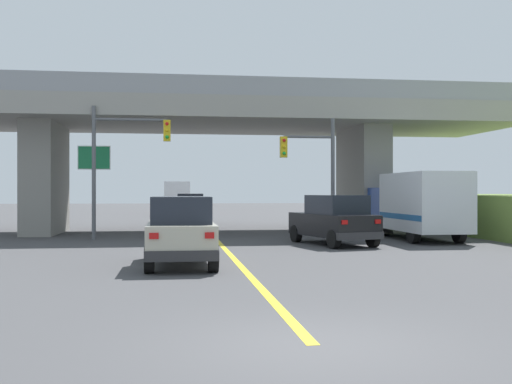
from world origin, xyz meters
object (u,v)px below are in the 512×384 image
at_px(highway_sign, 94,168).
at_px(semi_truck_distant, 177,197).
at_px(sedan_oncoming, 190,208).
at_px(box_truck, 418,204).
at_px(traffic_signal_farside, 119,154).
at_px(traffic_signal_nearside, 315,164).
at_px(suv_lead, 181,231).
at_px(suv_crossing, 334,220).

bearing_deg(highway_sign, semi_truck_distant, 82.01).
bearing_deg(sedan_oncoming, box_truck, -58.42).
bearing_deg(box_truck, traffic_signal_farside, 172.12).
relative_size(traffic_signal_nearside, traffic_signal_farside, 0.93).
bearing_deg(suv_lead, traffic_signal_nearside, 57.39).
xyz_separation_m(sedan_oncoming, traffic_signal_farside, (-3.55, -14.00, 2.86)).
relative_size(suv_crossing, sedan_oncoming, 1.12).
bearing_deg(highway_sign, sedan_oncoming, 68.86).
height_order(suv_crossing, traffic_signal_farside, traffic_signal_farside).
height_order(sedan_oncoming, highway_sign, highway_sign).
bearing_deg(semi_truck_distant, highway_sign, -97.99).
distance_m(suv_lead, semi_truck_distant, 40.88).
relative_size(traffic_signal_nearside, semi_truck_distant, 0.82).
xyz_separation_m(suv_crossing, box_truck, (4.43, 2.13, 0.57)).
bearing_deg(box_truck, sedan_oncoming, 121.58).
bearing_deg(suv_lead, traffic_signal_farside, 104.23).
bearing_deg(suv_crossing, traffic_signal_nearside, 75.20).
distance_m(traffic_signal_farside, semi_truck_distant, 30.83).
relative_size(suv_crossing, traffic_signal_farside, 0.81).
bearing_deg(traffic_signal_farside, highway_sign, 130.89).
distance_m(suv_crossing, sedan_oncoming, 18.74).
relative_size(sedan_oncoming, semi_truck_distant, 0.64).
bearing_deg(suv_crossing, traffic_signal_farside, 142.42).
bearing_deg(traffic_signal_nearside, sedan_oncoming, 110.62).
relative_size(suv_crossing, highway_sign, 1.09).
relative_size(box_truck, semi_truck_distant, 1.04).
bearing_deg(suv_crossing, suv_lead, -148.30).
bearing_deg(suv_lead, sedan_oncoming, 87.77).
distance_m(suv_crossing, traffic_signal_nearside, 4.36).
height_order(suv_crossing, box_truck, box_truck).
bearing_deg(highway_sign, suv_lead, -71.67).
bearing_deg(box_truck, suv_lead, -141.77).
height_order(box_truck, sedan_oncoming, box_truck).
distance_m(traffic_signal_nearside, traffic_signal_farside, 8.96).
height_order(traffic_signal_farside, highway_sign, traffic_signal_farside).
xyz_separation_m(box_truck, semi_truck_distant, (-10.49, 32.46, 0.03)).
bearing_deg(highway_sign, suv_crossing, -28.28).
height_order(suv_lead, traffic_signal_farside, traffic_signal_farside).
height_order(box_truck, traffic_signal_nearside, traffic_signal_nearside).
bearing_deg(semi_truck_distant, traffic_signal_farside, -95.21).
xyz_separation_m(sedan_oncoming, semi_truck_distant, (-0.75, 16.62, 0.60)).
bearing_deg(traffic_signal_nearside, highway_sign, 169.85).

